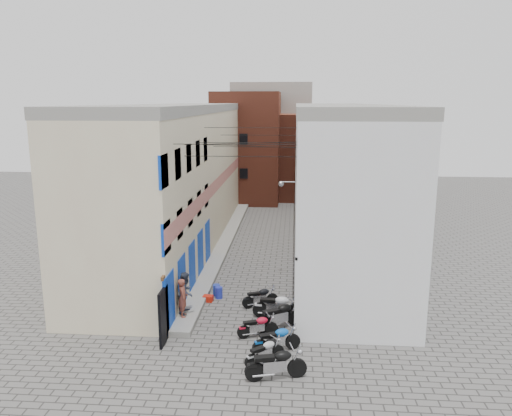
% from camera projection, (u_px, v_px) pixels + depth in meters
% --- Properties ---
extents(ground, '(90.00, 90.00, 0.00)m').
position_uv_depth(ground, '(230.00, 340.00, 19.62)').
color(ground, '#5F5C59').
rests_on(ground, ground).
extents(plinth, '(0.90, 26.00, 0.25)m').
position_uv_depth(plinth, '(225.00, 244.00, 32.42)').
color(plinth, gray).
rests_on(plinth, ground).
extents(building_left, '(5.10, 27.00, 9.00)m').
position_uv_depth(building_left, '(178.00, 177.00, 31.67)').
color(building_left, beige).
rests_on(building_left, ground).
extents(building_right, '(5.94, 26.00, 9.00)m').
position_uv_depth(building_right, '(336.00, 178.00, 30.96)').
color(building_right, white).
rests_on(building_right, ground).
extents(building_far_brick_left, '(6.00, 6.00, 10.00)m').
position_uv_depth(building_far_brick_left, '(247.00, 147.00, 46.01)').
color(building_far_brick_left, brown).
rests_on(building_far_brick_left, ground).
extents(building_far_brick_right, '(5.00, 6.00, 8.00)m').
position_uv_depth(building_far_brick_right, '(301.00, 156.00, 47.79)').
color(building_far_brick_right, brown).
rests_on(building_far_brick_right, ground).
extents(building_far_concrete, '(8.00, 5.00, 11.00)m').
position_uv_depth(building_far_concrete, '(272.00, 137.00, 51.60)').
color(building_far_concrete, gray).
rests_on(building_far_concrete, ground).
extents(far_shopfront, '(2.00, 0.30, 2.40)m').
position_uv_depth(far_shopfront, '(267.00, 194.00, 43.93)').
color(far_shopfront, black).
rests_on(far_shopfront, ground).
extents(overhead_wires, '(5.80, 13.02, 1.32)m').
position_uv_depth(overhead_wires, '(248.00, 142.00, 25.57)').
color(overhead_wires, black).
rests_on(overhead_wires, ground).
extents(motorcycle_a, '(2.24, 1.17, 1.24)m').
position_uv_depth(motorcycle_a, '(276.00, 362.00, 16.74)').
color(motorcycle_a, black).
rests_on(motorcycle_a, ground).
extents(motorcycle_b, '(1.62, 1.48, 0.97)m').
position_uv_depth(motorcycle_b, '(265.00, 351.00, 17.77)').
color(motorcycle_b, '#AFAFB4').
rests_on(motorcycle_b, ground).
extents(motorcycle_c, '(1.99, 1.34, 1.11)m').
position_uv_depth(motorcycle_c, '(277.00, 338.00, 18.57)').
color(motorcycle_c, '#0B4FAA').
rests_on(motorcycle_c, ground).
extents(motorcycle_d, '(1.77, 1.08, 0.98)m').
position_uv_depth(motorcycle_d, '(258.00, 325.00, 19.80)').
color(motorcycle_d, red).
rests_on(motorcycle_d, ground).
extents(motorcycle_e, '(2.21, 1.70, 1.25)m').
position_uv_depth(motorcycle_e, '(280.00, 314.00, 20.49)').
color(motorcycle_e, black).
rests_on(motorcycle_e, ground).
extents(motorcycle_f, '(2.14, 0.80, 1.22)m').
position_uv_depth(motorcycle_f, '(277.00, 305.00, 21.48)').
color(motorcycle_f, silver).
rests_on(motorcycle_f, ground).
extents(motorcycle_g, '(1.80, 1.22, 1.00)m').
position_uv_depth(motorcycle_g, '(260.00, 296.00, 22.72)').
color(motorcycle_g, black).
rests_on(motorcycle_g, ground).
extents(person_a, '(0.51, 0.67, 1.66)m').
position_uv_depth(person_a, '(183.00, 298.00, 21.04)').
color(person_a, brown).
rests_on(person_a, plinth).
extents(person_b, '(0.82, 0.98, 1.81)m').
position_uv_depth(person_b, '(186.00, 292.00, 21.43)').
color(person_b, '#2F3546').
rests_on(person_b, plinth).
extents(water_jug_near, '(0.43, 0.43, 0.55)m').
position_uv_depth(water_jug_near, '(219.00, 293.00, 23.73)').
color(water_jug_near, '#2331B1').
rests_on(water_jug_near, ground).
extents(water_jug_far, '(0.36, 0.36, 0.55)m').
position_uv_depth(water_jug_far, '(216.00, 290.00, 24.06)').
color(water_jug_far, '#2038A4').
rests_on(water_jug_far, ground).
extents(red_crate, '(0.49, 0.39, 0.29)m').
position_uv_depth(red_crate, '(208.00, 298.00, 23.36)').
color(red_crate, red).
rests_on(red_crate, ground).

